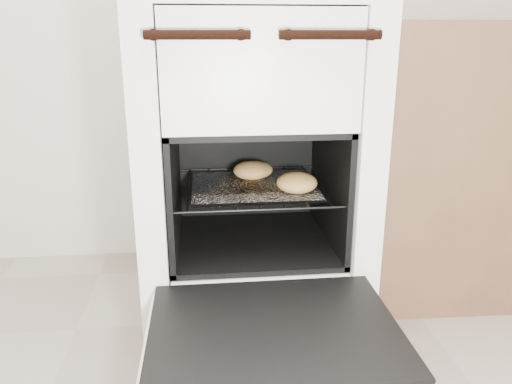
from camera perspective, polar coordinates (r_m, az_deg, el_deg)
stove at (r=1.46m, az=-0.61°, el=3.60°), size 0.60×0.67×0.92m
oven_door at (r=1.09m, az=2.08°, el=-15.88°), size 0.54×0.42×0.04m
oven_rack at (r=1.41m, az=-0.34°, el=0.64°), size 0.44×0.42×0.01m
foil_sheet at (r=1.39m, az=-0.26°, el=0.64°), size 0.34×0.30×0.01m
baked_rolls at (r=1.40m, az=1.35°, el=2.05°), size 0.24×0.29×0.05m
counter at (r=1.78m, az=23.80°, el=3.63°), size 0.85×0.58×0.84m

